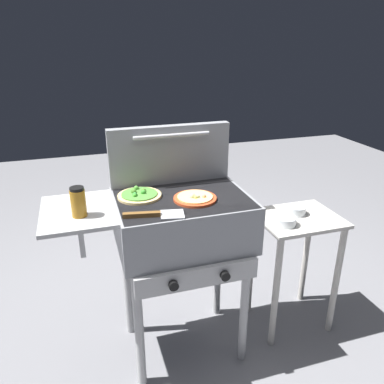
{
  "coord_description": "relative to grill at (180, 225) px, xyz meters",
  "views": [
    {
      "loc": [
        -0.45,
        -1.6,
        1.6
      ],
      "look_at": [
        0.05,
        0.0,
        0.92
      ],
      "focal_mm": 35.31,
      "sensor_mm": 36.0,
      "label": 1
    }
  ],
  "objects": [
    {
      "name": "pizza_cheese",
      "position": [
        0.06,
        -0.05,
        0.15
      ],
      "size": [
        0.2,
        0.2,
        0.04
      ],
      "color": "#C64723",
      "rests_on": "grill"
    },
    {
      "name": "topping_bowl_near",
      "position": [
        0.68,
        0.04,
        -0.03
      ],
      "size": [
        0.11,
        0.11,
        0.04
      ],
      "color": "silver",
      "rests_on": "prep_table"
    },
    {
      "name": "ground_plane",
      "position": [
        0.01,
        0.0,
        -0.76
      ],
      "size": [
        8.0,
        8.0,
        0.0
      ],
      "primitive_type": "plane",
      "color": "gray"
    },
    {
      "name": "grill",
      "position": [
        0.0,
        0.0,
        0.0
      ],
      "size": [
        0.96,
        0.53,
        0.9
      ],
      "color": "gray",
      "rests_on": "ground_plane"
    },
    {
      "name": "grill_lid_open",
      "position": [
        0.01,
        0.22,
        0.3
      ],
      "size": [
        0.63,
        0.08,
        0.3
      ],
      "color": "gray",
      "rests_on": "grill"
    },
    {
      "name": "pizza_veggie",
      "position": [
        -0.18,
        0.07,
        0.15
      ],
      "size": [
        0.21,
        0.21,
        0.04
      ],
      "color": "#E0C17F",
      "rests_on": "grill"
    },
    {
      "name": "prep_table",
      "position": [
        0.67,
        0.0,
        -0.25
      ],
      "size": [
        0.44,
        0.36,
        0.7
      ],
      "color": "beige",
      "rests_on": "ground_plane"
    },
    {
      "name": "topping_bowl_far",
      "position": [
        0.55,
        -0.06,
        -0.03
      ],
      "size": [
        0.11,
        0.11,
        0.04
      ],
      "color": "silver",
      "rests_on": "prep_table"
    },
    {
      "name": "sauce_jar",
      "position": [
        -0.46,
        -0.06,
        0.21
      ],
      "size": [
        0.06,
        0.06,
        0.13
      ],
      "color": "#B77A1E",
      "rests_on": "grill"
    },
    {
      "name": "spatula",
      "position": [
        -0.16,
        -0.16,
        0.15
      ],
      "size": [
        0.27,
        0.11,
        0.02
      ],
      "color": "#B7BABF",
      "rests_on": "grill"
    }
  ]
}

